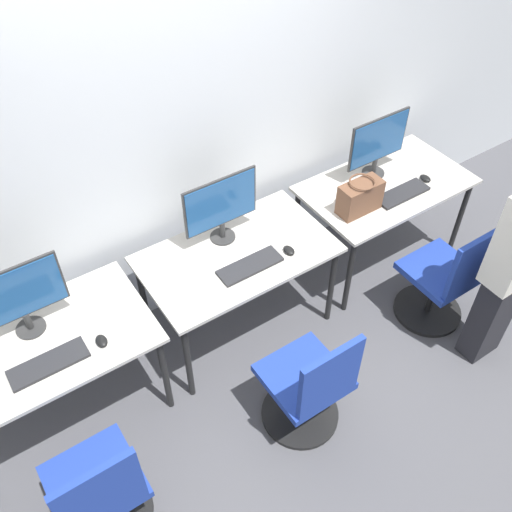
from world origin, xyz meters
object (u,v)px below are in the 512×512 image
at_px(monitor_right, 378,143).
at_px(keyboard_right, 402,194).
at_px(mouse_left, 101,341).
at_px(office_chair_right, 444,282).
at_px(keyboard_center, 250,266).
at_px(mouse_center, 289,250).
at_px(office_chair_left, 101,495).
at_px(handbag, 360,197).
at_px(office_chair_center, 309,389).
at_px(mouse_right, 425,178).
at_px(monitor_left, 17,297).
at_px(monitor_center, 221,206).
at_px(keyboard_left, 49,364).

height_order(monitor_right, keyboard_right, monitor_right).
height_order(mouse_left, office_chair_right, office_chair_right).
relative_size(keyboard_center, mouse_center, 4.58).
bearing_deg(office_chair_left, handbag, 16.86).
height_order(office_chair_left, keyboard_right, office_chair_left).
bearing_deg(office_chair_center, keyboard_center, 84.17).
height_order(keyboard_center, mouse_center, mouse_center).
distance_m(monitor_right, mouse_right, 0.45).
relative_size(monitor_left, monitor_right, 1.00).
distance_m(monitor_left, office_chair_center, 1.67).
bearing_deg(monitor_left, handbag, -6.32).
bearing_deg(monitor_right, office_chair_left, -160.27).
bearing_deg(office_chair_left, monitor_center, 35.97).
xyz_separation_m(keyboard_center, keyboard_right, (1.27, -0.01, 0.00)).
xyz_separation_m(monitor_center, keyboard_center, (0.00, -0.32, -0.25)).
xyz_separation_m(mouse_left, monitor_right, (2.24, 0.32, 0.25)).
relative_size(monitor_center, office_chair_center, 0.57).
bearing_deg(handbag, mouse_right, -1.51).
bearing_deg(monitor_left, office_chair_right, -19.10).
distance_m(keyboard_left, keyboard_center, 1.27).
distance_m(mouse_center, mouse_right, 1.25).
xyz_separation_m(keyboard_left, monitor_right, (2.53, 0.30, 0.25)).
distance_m(keyboard_left, office_chair_center, 1.43).
distance_m(monitor_center, office_chair_center, 1.21).
bearing_deg(office_chair_left, mouse_right, 13.00).
bearing_deg(office_chair_center, monitor_right, 37.21).
height_order(office_chair_left, mouse_center, office_chair_left).
height_order(monitor_left, keyboard_right, monitor_left).
relative_size(keyboard_left, office_chair_right, 0.46).
distance_m(office_chair_left, office_chair_center, 1.24).
xyz_separation_m(office_chair_left, keyboard_right, (2.57, 0.62, 0.36)).
bearing_deg(mouse_center, office_chair_left, -159.18).
bearing_deg(mouse_center, mouse_right, 2.39).
height_order(mouse_left, office_chair_center, office_chair_center).
bearing_deg(office_chair_right, keyboard_left, 167.09).
xyz_separation_m(monitor_center, monitor_right, (1.27, -0.03, 0.00)).
relative_size(keyboard_center, handbag, 1.37).
bearing_deg(keyboard_center, monitor_center, 90.00).
xyz_separation_m(office_chair_left, handbag, (2.21, 0.67, 0.46)).
bearing_deg(office_chair_center, office_chair_right, 6.80).
xyz_separation_m(monitor_center, handbag, (0.90, -0.28, -0.15)).
bearing_deg(monitor_left, mouse_center, -11.33).
height_order(monitor_center, keyboard_center, monitor_center).
height_order(keyboard_right, office_chair_right, office_chair_right).
bearing_deg(keyboard_center, mouse_left, -178.31).
xyz_separation_m(office_chair_left, office_chair_right, (2.50, 0.06, 0.00)).
bearing_deg(mouse_right, monitor_left, 174.75).
distance_m(mouse_right, handbag, 0.63).
distance_m(mouse_left, monitor_center, 1.07).
bearing_deg(keyboard_left, mouse_center, -0.75).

